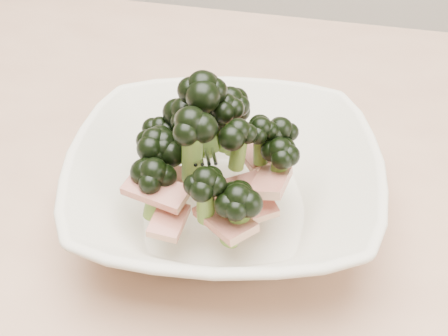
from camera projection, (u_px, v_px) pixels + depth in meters
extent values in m
cube|color=tan|center=(151.00, 209.00, 0.58)|extent=(1.20, 0.80, 0.04)
imported|color=beige|center=(224.00, 185.00, 0.52)|extent=(0.30, 0.30, 0.06)
cylinder|color=#4F6D24|center=(156.00, 197.00, 0.50)|extent=(0.02, 0.02, 0.04)
ellipsoid|color=black|center=(154.00, 172.00, 0.48)|extent=(0.04, 0.04, 0.03)
cylinder|color=#4F6D24|center=(237.00, 223.00, 0.47)|extent=(0.03, 0.02, 0.04)
ellipsoid|color=black|center=(238.00, 198.00, 0.45)|extent=(0.04, 0.04, 0.03)
cylinder|color=#4F6D24|center=(225.00, 129.00, 0.51)|extent=(0.01, 0.02, 0.04)
ellipsoid|color=black|center=(225.00, 104.00, 0.50)|extent=(0.03, 0.03, 0.02)
cylinder|color=#4F6D24|center=(206.00, 204.00, 0.47)|extent=(0.02, 0.02, 0.04)
ellipsoid|color=black|center=(205.00, 180.00, 0.46)|extent=(0.03, 0.03, 0.03)
cylinder|color=#4F6D24|center=(164.00, 167.00, 0.51)|extent=(0.02, 0.02, 0.03)
ellipsoid|color=black|center=(162.00, 151.00, 0.50)|extent=(0.03, 0.03, 0.02)
cylinder|color=#4F6D24|center=(231.00, 132.00, 0.57)|extent=(0.02, 0.02, 0.04)
ellipsoid|color=black|center=(232.00, 107.00, 0.55)|extent=(0.03, 0.03, 0.03)
cylinder|color=#4F6D24|center=(186.00, 136.00, 0.53)|extent=(0.02, 0.02, 0.04)
ellipsoid|color=black|center=(185.00, 111.00, 0.52)|extent=(0.04, 0.04, 0.03)
cylinder|color=#4F6D24|center=(209.00, 138.00, 0.52)|extent=(0.02, 0.02, 0.04)
ellipsoid|color=black|center=(208.00, 115.00, 0.51)|extent=(0.04, 0.04, 0.03)
cylinder|color=#4F6D24|center=(156.00, 164.00, 0.51)|extent=(0.02, 0.02, 0.04)
ellipsoid|color=black|center=(154.00, 140.00, 0.50)|extent=(0.03, 0.03, 0.03)
cylinder|color=#4F6D24|center=(162.00, 148.00, 0.54)|extent=(0.02, 0.01, 0.04)
ellipsoid|color=black|center=(160.00, 127.00, 0.53)|extent=(0.03, 0.03, 0.02)
cylinder|color=#4F6D24|center=(203.00, 121.00, 0.50)|extent=(0.03, 0.03, 0.06)
ellipsoid|color=black|center=(203.00, 86.00, 0.48)|extent=(0.04, 0.04, 0.03)
cylinder|color=#4F6D24|center=(230.00, 126.00, 0.55)|extent=(0.02, 0.02, 0.05)
ellipsoid|color=black|center=(230.00, 100.00, 0.54)|extent=(0.04, 0.04, 0.03)
cylinder|color=#4F6D24|center=(279.00, 152.00, 0.52)|extent=(0.02, 0.02, 0.04)
ellipsoid|color=black|center=(281.00, 129.00, 0.50)|extent=(0.03, 0.03, 0.03)
cylinder|color=#4F6D24|center=(165.00, 168.00, 0.51)|extent=(0.02, 0.02, 0.03)
ellipsoid|color=black|center=(164.00, 148.00, 0.50)|extent=(0.03, 0.03, 0.03)
cylinder|color=#4F6D24|center=(279.00, 167.00, 0.50)|extent=(0.02, 0.02, 0.03)
ellipsoid|color=black|center=(280.00, 150.00, 0.49)|extent=(0.03, 0.03, 0.03)
cylinder|color=#4F6D24|center=(238.00, 152.00, 0.49)|extent=(0.02, 0.01, 0.03)
ellipsoid|color=black|center=(238.00, 131.00, 0.47)|extent=(0.03, 0.03, 0.03)
cylinder|color=#4F6D24|center=(260.00, 147.00, 0.51)|extent=(0.01, 0.02, 0.03)
ellipsoid|color=black|center=(261.00, 128.00, 0.50)|extent=(0.03, 0.03, 0.02)
cylinder|color=#4F6D24|center=(192.00, 157.00, 0.48)|extent=(0.02, 0.03, 0.06)
ellipsoid|color=black|center=(191.00, 122.00, 0.46)|extent=(0.04, 0.04, 0.03)
cube|color=maroon|center=(257.00, 148.00, 0.54)|extent=(0.05, 0.06, 0.01)
cube|color=maroon|center=(169.00, 221.00, 0.48)|extent=(0.03, 0.04, 0.01)
cube|color=maroon|center=(249.00, 198.00, 0.49)|extent=(0.05, 0.06, 0.02)
cube|color=maroon|center=(165.00, 178.00, 0.53)|extent=(0.04, 0.04, 0.01)
cube|color=maroon|center=(156.00, 190.00, 0.48)|extent=(0.05, 0.03, 0.01)
cube|color=maroon|center=(271.00, 182.00, 0.49)|extent=(0.03, 0.05, 0.02)
cube|color=maroon|center=(225.00, 219.00, 0.47)|extent=(0.06, 0.05, 0.01)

